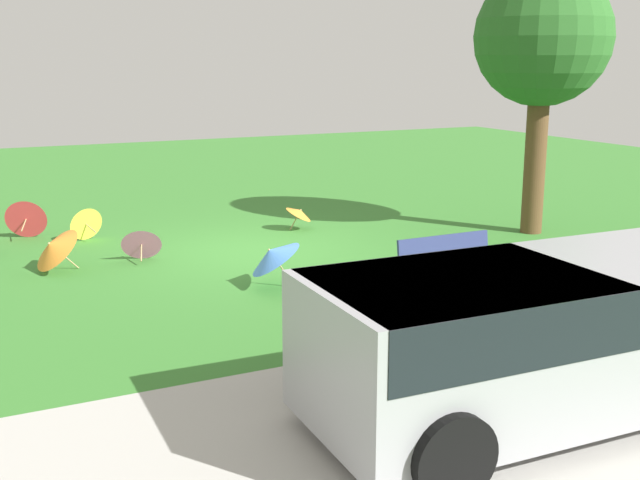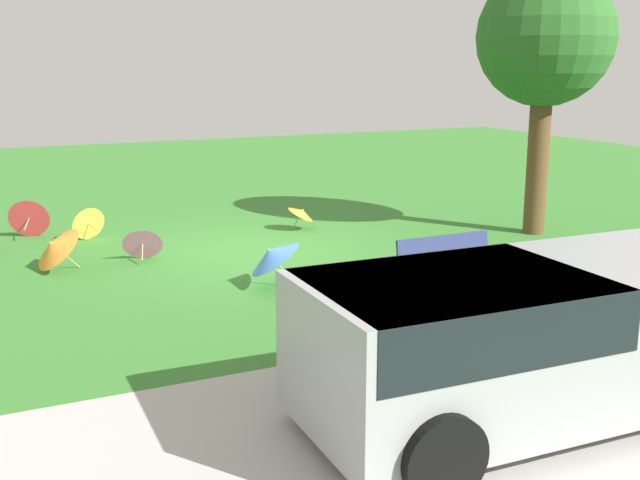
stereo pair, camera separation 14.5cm
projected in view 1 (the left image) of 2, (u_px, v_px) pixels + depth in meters
The scene contains 11 objects.
ground at pixel (257, 252), 14.44m from camera, with size 40.00×40.00×0.00m, color #387A2D.
road_strip at pixel (530, 412), 7.90m from camera, with size 40.00×4.40×0.01m, color #B2AFA8.
van_dark at pixel (524, 331), 7.57m from camera, with size 4.65×2.22×1.53m.
park_bench at pixel (438, 261), 11.91m from camera, with size 1.60×0.49×0.90m.
shade_tree at pixel (543, 41), 15.18m from camera, with size 2.67×2.67×5.20m.
parasol_orange_0 at pixel (300, 212), 16.15m from camera, with size 0.75×0.76×0.56m.
parasol_red_0 at pixel (27, 217), 15.48m from camera, with size 0.89×0.82×0.82m.
parasol_yellow_0 at pixel (85, 223), 15.29m from camera, with size 0.72×0.67×0.68m.
parasol_blue_1 at pixel (272, 255), 12.06m from camera, with size 1.05×1.08×0.84m.
parasol_orange_2 at pixel (53, 247), 12.94m from camera, with size 0.95×1.03×0.81m.
parasol_pink_0 at pixel (141, 243), 13.73m from camera, with size 0.80×0.69×0.64m.
Camera 1 is at (5.09, 13.11, 3.49)m, focal length 44.06 mm.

